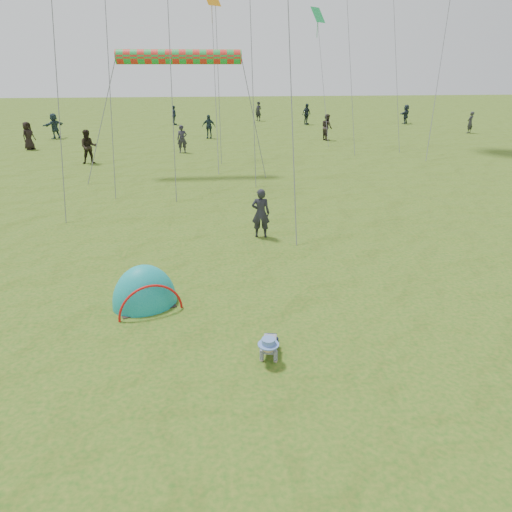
{
  "coord_description": "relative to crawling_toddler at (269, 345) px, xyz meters",
  "views": [
    {
      "loc": [
        -1.3,
        -7.22,
        5.1
      ],
      "look_at": [
        -0.35,
        2.35,
        1.0
      ],
      "focal_mm": 32.0,
      "sensor_mm": 36.0,
      "label": 1
    }
  ],
  "objects": [
    {
      "name": "standing_adult",
      "position": [
        0.53,
        6.38,
        0.51
      ],
      "size": [
        0.62,
        0.46,
        1.56
      ],
      "primitive_type": "imported",
      "rotation": [
        0.0,
        0.0,
        2.98
      ],
      "color": "black",
      "rests_on": "ground"
    },
    {
      "name": "ground",
      "position": [
        0.35,
        0.15,
        -0.27
      ],
      "size": [
        140.0,
        140.0,
        0.0
      ],
      "primitive_type": "plane",
      "color": "#215814"
    },
    {
      "name": "crowd_person_7",
      "position": [
        7.26,
        25.24,
        0.62
      ],
      "size": [
        0.88,
        1.01,
        1.78
      ],
      "primitive_type": "imported",
      "rotation": [
        0.0,
        0.0,
        1.84
      ],
      "color": "#342B26",
      "rests_on": "ground"
    },
    {
      "name": "crowd_person_14",
      "position": [
        -1.0,
        26.83,
        0.56
      ],
      "size": [
        1.02,
        0.57,
        1.65
      ],
      "primitive_type": "imported",
      "rotation": [
        0.0,
        0.0,
        6.11
      ],
      "color": "#23343D",
      "rests_on": "ground"
    },
    {
      "name": "popup_tent",
      "position": [
        -2.57,
        2.31,
        -0.27
      ],
      "size": [
        1.8,
        1.65,
        1.89
      ],
      "primitive_type": "ellipsoid",
      "rotation": [
        0.0,
        0.0,
        0.37
      ],
      "color": "#067E89",
      "rests_on": "ground"
    },
    {
      "name": "crowd_person_6",
      "position": [
        19.11,
        27.5,
        0.53
      ],
      "size": [
        0.7,
        0.65,
        1.61
      ],
      "primitive_type": "imported",
      "rotation": [
        0.0,
        0.0,
        3.74
      ],
      "color": "#2F2E34",
      "rests_on": "ground"
    },
    {
      "name": "crowd_person_11",
      "position": [
        16.52,
        33.68,
        0.55
      ],
      "size": [
        1.43,
        1.4,
        1.64
      ],
      "primitive_type": "imported",
      "rotation": [
        0.0,
        0.0,
        3.91
      ],
      "color": "#28343F",
      "rests_on": "ground"
    },
    {
      "name": "crowd_person_2",
      "position": [
        7.57,
        33.93,
        0.62
      ],
      "size": [
        1.08,
        0.99,
        1.77
      ],
      "primitive_type": "imported",
      "rotation": [
        0.0,
        0.0,
        0.69
      ],
      "color": "#1F2A31",
      "rests_on": "ground"
    },
    {
      "name": "diamond_kite_9",
      "position": [
        6.74,
        27.44,
        7.8
      ],
      "size": [
        1.2,
        1.2,
        0.98
      ],
      "primitive_type": "plane",
      "rotation": [
        1.05,
        0.0,
        0.79
      ],
      "color": "green"
    },
    {
      "name": "rainbow_tube_kite",
      "position": [
        -2.19,
        15.81,
        5.05
      ],
      "size": [
        5.66,
        0.64,
        0.64
      ],
      "primitive_type": "cylinder",
      "rotation": [
        0.0,
        1.57,
        0.0
      ],
      "color": "red"
    },
    {
      "name": "crowd_person_0",
      "position": [
        -2.62,
        21.29,
        0.55
      ],
      "size": [
        0.61,
        0.41,
        1.63
      ],
      "primitive_type": "imported",
      "rotation": [
        0.0,
        0.0,
        0.03
      ],
      "color": "#2A2733",
      "rests_on": "ground"
    },
    {
      "name": "crowd_person_8",
      "position": [
        -3.98,
        34.84,
        0.55
      ],
      "size": [
        0.5,
        0.99,
        1.63
      ],
      "primitive_type": "imported",
      "rotation": [
        0.0,
        0.0,
        1.68
      ],
      "color": "#233341",
      "rests_on": "ground"
    },
    {
      "name": "crowd_person_4",
      "position": [
        -12.23,
        23.31,
        0.58
      ],
      "size": [
        0.89,
        0.99,
        1.7
      ],
      "primitive_type": "imported",
      "rotation": [
        0.0,
        0.0,
        1.04
      ],
      "color": "black",
      "rests_on": "ground"
    },
    {
      "name": "crawling_toddler",
      "position": [
        0.0,
        0.0,
        0.0
      ],
      "size": [
        0.63,
        0.79,
        0.54
      ],
      "primitive_type": null,
      "rotation": [
        0.0,
        0.0,
        -0.22
      ],
      "color": "black",
      "rests_on": "ground"
    },
    {
      "name": "crowd_person_12",
      "position": [
        3.66,
        36.99,
        0.6
      ],
      "size": [
        0.74,
        0.73,
        1.73
      ],
      "primitive_type": "imported",
      "rotation": [
        0.0,
        0.0,
        5.52
      ],
      "color": "black",
      "rests_on": "ground"
    },
    {
      "name": "crowd_person_1",
      "position": [
        -7.45,
        18.52,
        0.63
      ],
      "size": [
        1.01,
        0.87,
        1.8
      ],
      "primitive_type": "imported",
      "rotation": [
        0.0,
        0.0,
        0.25
      ],
      "color": "black",
      "rests_on": "ground"
    },
    {
      "name": "crowd_person_5",
      "position": [
        -11.99,
        27.85,
        0.61
      ],
      "size": [
        1.43,
        1.6,
        1.76
      ],
      "primitive_type": "imported",
      "rotation": [
        0.0,
        0.0,
        4.04
      ],
      "color": "#2A3E47",
      "rests_on": "ground"
    }
  ]
}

